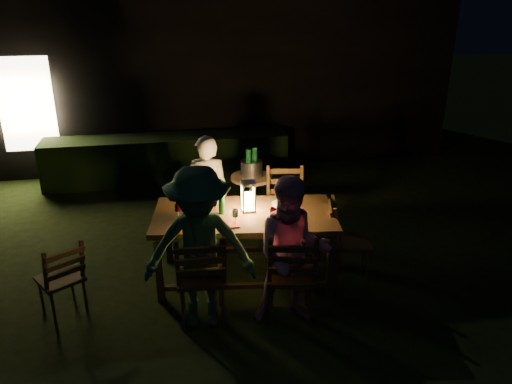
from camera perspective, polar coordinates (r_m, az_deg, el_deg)
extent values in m
plane|color=black|center=(5.73, -4.05, -11.30)|extent=(40.00, 40.00, 0.00)
cube|color=black|center=(11.09, -8.04, 13.78)|extent=(10.00, 4.00, 3.20)
cube|color=#FFE5B2|center=(9.46, -24.73, 9.07)|extent=(0.90, 0.06, 1.60)
cube|color=black|center=(8.96, -10.06, 3.80)|extent=(4.20, 0.70, 0.80)
cube|color=#483318|center=(5.59, -1.36, -2.71)|extent=(2.13, 1.26, 0.07)
cube|color=#483318|center=(5.49, -11.00, -8.81)|extent=(0.08, 0.08, 0.74)
cube|color=#483318|center=(6.21, -9.99, -4.90)|extent=(0.08, 0.08, 0.74)
cube|color=#483318|center=(5.52, 8.50, -8.42)|extent=(0.08, 0.08, 0.74)
cube|color=#483318|center=(6.24, 7.11, -4.59)|extent=(0.08, 0.08, 0.74)
cube|color=#483318|center=(5.09, -6.27, -9.56)|extent=(0.50, 0.48, 0.04)
cube|color=#483318|center=(4.75, -6.32, -7.71)|extent=(0.49, 0.18, 0.57)
cube|color=#483318|center=(5.11, 4.00, -9.41)|extent=(0.55, 0.53, 0.04)
cube|color=#483318|center=(4.78, 4.23, -7.59)|extent=(0.50, 0.25, 0.56)
cube|color=#483318|center=(6.44, -5.50, -3.14)|extent=(0.47, 0.45, 0.04)
cube|color=#483318|center=(6.50, -5.47, -0.40)|extent=(0.43, 0.20, 0.48)
cube|color=#483318|center=(6.43, 3.41, -2.38)|extent=(0.55, 0.53, 0.04)
cube|color=#483318|center=(6.51, 3.32, 0.84)|extent=(0.50, 0.23, 0.57)
cube|color=#483318|center=(5.90, 10.95, -5.61)|extent=(0.51, 0.53, 0.04)
cube|color=#483318|center=(5.76, 9.28, -3.12)|extent=(0.25, 0.46, 0.51)
cube|color=#483318|center=(5.54, -21.47, -9.21)|extent=(0.55, 0.54, 0.04)
cube|color=#483318|center=(5.28, -21.13, -7.59)|extent=(0.41, 0.33, 0.47)
imported|color=beige|center=(6.37, -5.58, -0.10)|extent=(0.60, 0.43, 1.52)
imported|color=#D08FA9|center=(4.90, 4.18, -6.93)|extent=(0.83, 0.68, 1.55)
imported|color=#316238|center=(4.85, -6.49, -6.50)|extent=(1.16, 0.76, 1.68)
cube|color=white|center=(5.62, -0.87, -2.05)|extent=(0.15, 0.15, 0.03)
cube|color=white|center=(5.49, -0.89, 1.00)|extent=(0.16, 0.16, 0.03)
cylinder|color=#FF9E3F|center=(5.57, -0.88, -0.97)|extent=(0.09, 0.09, 0.18)
cylinder|color=white|center=(5.79, -6.87, -1.53)|extent=(0.25, 0.25, 0.01)
cylinder|color=white|center=(5.39, -7.17, -3.39)|extent=(0.25, 0.25, 0.01)
cylinder|color=white|center=(5.80, 3.03, -1.36)|extent=(0.25, 0.25, 0.01)
cylinder|color=white|center=(5.40, 3.47, -3.20)|extent=(0.25, 0.25, 0.01)
cylinder|color=#0F471E|center=(5.52, -3.97, -1.13)|extent=(0.07, 0.07, 0.28)
cube|color=red|center=(5.28, -2.91, -3.81)|extent=(0.18, 0.14, 0.01)
cube|color=red|center=(5.34, 4.63, -3.56)|extent=(0.18, 0.14, 0.01)
cube|color=black|center=(5.33, -7.99, -3.80)|extent=(0.14, 0.07, 0.01)
cylinder|color=olive|center=(6.87, -0.50, 1.66)|extent=(0.58, 0.58, 0.04)
cylinder|color=olive|center=(7.01, -0.49, -1.25)|extent=(0.07, 0.07, 0.76)
cylinder|color=#A5A8AD|center=(6.82, -0.50, 2.70)|extent=(0.30, 0.30, 0.22)
cylinder|color=#0F471E|center=(6.76, -0.86, 2.96)|extent=(0.07, 0.07, 0.32)
cylinder|color=#0F471E|center=(6.85, -0.15, 3.23)|extent=(0.07, 0.07, 0.32)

